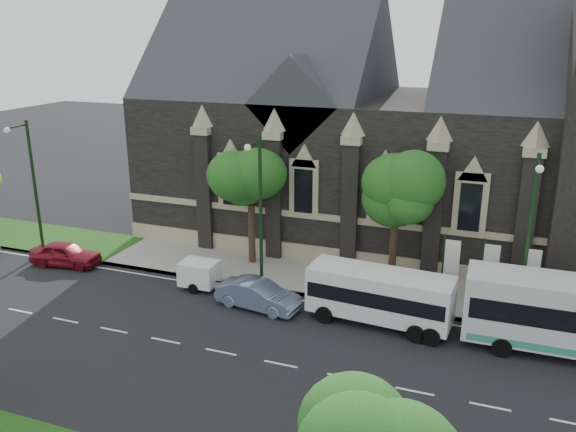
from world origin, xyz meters
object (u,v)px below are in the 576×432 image
at_px(street_lamp_mid, 259,205).
at_px(street_lamp_far, 32,180).
at_px(street_lamp_near, 529,234).
at_px(shuttle_bus, 380,294).
at_px(banner_flag_left, 448,263).
at_px(car_far_red, 66,254).
at_px(tree_walk_left, 255,177).
at_px(banner_flag_right, 528,273).
at_px(tree_walk_right, 401,189).
at_px(banner_flag_center, 487,268).
at_px(box_trailer, 199,273).
at_px(sedan, 258,295).

height_order(street_lamp_mid, street_lamp_far, same).
height_order(street_lamp_near, shuttle_bus, street_lamp_near).
distance_m(banner_flag_left, car_far_red, 23.60).
height_order(tree_walk_left, car_far_red, tree_walk_left).
bearing_deg(street_lamp_mid, shuttle_bus, -12.95).
relative_size(banner_flag_right, shuttle_bus, 0.54).
distance_m(street_lamp_near, street_lamp_far, 30.00).
height_order(tree_walk_right, car_far_red, tree_walk_right).
bearing_deg(street_lamp_near, street_lamp_mid, 180.00).
height_order(street_lamp_mid, banner_flag_right, street_lamp_mid).
relative_size(banner_flag_center, car_far_red, 0.89).
height_order(tree_walk_left, banner_flag_center, tree_walk_left).
height_order(tree_walk_right, box_trailer, tree_walk_right).
bearing_deg(box_trailer, shuttle_bus, -3.60).
height_order(street_lamp_mid, car_far_red, street_lamp_mid).
height_order(banner_flag_right, shuttle_bus, banner_flag_right).
bearing_deg(banner_flag_right, street_lamp_mid, -172.40).
bearing_deg(banner_flag_left, banner_flag_center, 0.00).
xyz_separation_m(street_lamp_near, box_trailer, (-17.37, -1.09, -4.19)).
bearing_deg(sedan, street_lamp_mid, 27.76).
distance_m(tree_walk_left, banner_flag_left, 12.66).
bearing_deg(street_lamp_far, banner_flag_right, 3.60).
height_order(tree_walk_left, street_lamp_near, street_lamp_near).
relative_size(tree_walk_right, street_lamp_near, 0.87).
distance_m(tree_walk_left, car_far_red, 13.15).
bearing_deg(tree_walk_left, car_far_red, -157.86).
height_order(street_lamp_near, street_lamp_far, same).
bearing_deg(tree_walk_right, banner_flag_right, -13.60).
distance_m(street_lamp_mid, street_lamp_far, 16.00).
distance_m(street_lamp_far, car_far_red, 5.33).
height_order(tree_walk_right, tree_walk_left, tree_walk_right).
bearing_deg(banner_flag_right, tree_walk_right, 166.40).
xyz_separation_m(tree_walk_right, car_far_red, (-20.29, -4.60, -5.05)).
xyz_separation_m(street_lamp_mid, shuttle_bus, (7.33, -1.68, -3.49)).
xyz_separation_m(banner_flag_left, box_trailer, (-13.66, -3.00, -1.46)).
bearing_deg(tree_walk_left, banner_flag_center, -6.89).
height_order(tree_walk_left, sedan, tree_walk_left).
distance_m(banner_flag_left, box_trailer, 14.06).
bearing_deg(shuttle_bus, car_far_red, -177.50).
relative_size(sedan, car_far_red, 1.04).
bearing_deg(box_trailer, sedan, -15.98).
bearing_deg(banner_flag_center, street_lamp_mid, -171.18).
xyz_separation_m(street_lamp_far, car_far_red, (2.92, -0.98, -4.34)).
relative_size(street_lamp_mid, sedan, 1.93).
xyz_separation_m(banner_flag_center, box_trailer, (-15.66, -3.00, -1.46)).
relative_size(street_lamp_mid, banner_flag_center, 2.25).
relative_size(street_lamp_near, banner_flag_right, 2.25).
bearing_deg(banner_flag_left, shuttle_bus, -129.49).
bearing_deg(banner_flag_center, shuttle_bus, -144.09).
relative_size(tree_walk_left, banner_flag_right, 1.91).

